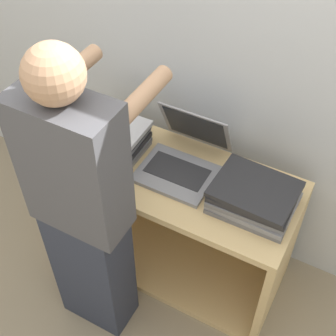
{
  "coord_description": "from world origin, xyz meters",
  "views": [
    {
      "loc": [
        0.68,
        -1.08,
        2.3
      ],
      "look_at": [
        0.0,
        0.18,
        0.83
      ],
      "focal_mm": 50.0,
      "sensor_mm": 36.0,
      "label": 1
    }
  ],
  "objects": [
    {
      "name": "ground_plane",
      "position": [
        0.0,
        0.0,
        0.0
      ],
      "size": [
        12.0,
        12.0,
        0.0
      ],
      "primitive_type": "plane",
      "color": "gray"
    },
    {
      "name": "wall_back",
      "position": [
        0.0,
        0.63,
        1.2
      ],
      "size": [
        8.0,
        0.05,
        2.4
      ],
      "color": "silver",
      "rests_on": "ground_plane"
    },
    {
      "name": "cart",
      "position": [
        0.0,
        0.33,
        0.36
      ],
      "size": [
        1.17,
        0.53,
        0.71
      ],
      "color": "tan",
      "rests_on": "ground_plane"
    },
    {
      "name": "laptop_open",
      "position": [
        0.0,
        0.33,
        0.77
      ],
      "size": [
        0.35,
        0.4,
        0.27
      ],
      "color": "gray",
      "rests_on": "cart"
    },
    {
      "name": "laptop_stack_left",
      "position": [
        -0.38,
        0.26,
        0.79
      ],
      "size": [
        0.37,
        0.3,
        0.15
      ],
      "color": "gray",
      "rests_on": "cart"
    },
    {
      "name": "laptop_stack_right",
      "position": [
        0.38,
        0.26,
        0.78
      ],
      "size": [
        0.36,
        0.29,
        0.12
      ],
      "color": "slate",
      "rests_on": "cart"
    },
    {
      "name": "person",
      "position": [
        -0.21,
        -0.17,
        0.79
      ],
      "size": [
        0.4,
        0.52,
        1.57
      ],
      "color": "#2D3342",
      "rests_on": "ground_plane"
    },
    {
      "name": "inventory_tag",
      "position": [
        -0.38,
        0.19,
        0.86
      ],
      "size": [
        0.06,
        0.02,
        0.01
      ],
      "color": "red",
      "rests_on": "laptop_stack_left"
    }
  ]
}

